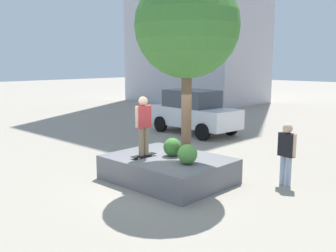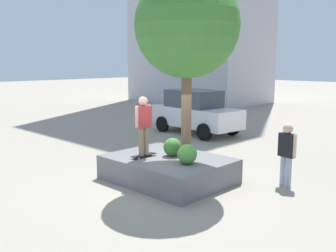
{
  "view_description": "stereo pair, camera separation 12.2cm",
  "coord_description": "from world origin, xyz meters",
  "views": [
    {
      "loc": [
        7.13,
        -7.44,
        3.35
      ],
      "look_at": [
        -0.17,
        0.25,
        1.59
      ],
      "focal_mm": 41.08,
      "sensor_mm": 36.0,
      "label": 1
    },
    {
      "loc": [
        7.22,
        -7.35,
        3.35
      ],
      "look_at": [
        -0.17,
        0.25,
        1.59
      ],
      "focal_mm": 41.08,
      "sensor_mm": 36.0,
      "label": 2
    }
  ],
  "objects": [
    {
      "name": "plaza_tree",
      "position": [
        0.34,
        0.44,
        4.29
      ],
      "size": [
        2.79,
        2.79,
        5.02
      ],
      "color": "brown",
      "rests_on": "planter_ledge"
    },
    {
      "name": "police_car",
      "position": [
        -4.43,
        6.53,
        1.04
      ],
      "size": [
        4.57,
        2.4,
        2.06
      ],
      "color": "white",
      "rests_on": "ground"
    },
    {
      "name": "bystander_watching",
      "position": [
        2.46,
        2.17,
        1.0
      ],
      "size": [
        0.58,
        0.29,
        1.73
      ],
      "color": "#8C9EB7",
      "rests_on": "ground"
    },
    {
      "name": "hedge_clump",
      "position": [
        -0.18,
        0.45,
        0.95
      ],
      "size": [
        0.52,
        0.52,
        0.52
      ],
      "primitive_type": "sphere",
      "color": "#3D7A33",
      "rests_on": "planter_ledge"
    },
    {
      "name": "boxwood_shrub",
      "position": [
        0.69,
        0.1,
        0.95
      ],
      "size": [
        0.53,
        0.53,
        0.53
      ],
      "primitive_type": "sphere",
      "color": "#4C8C3D",
      "rests_on": "planter_ledge"
    },
    {
      "name": "planter_ledge",
      "position": [
        -0.17,
        0.25,
        0.34
      ],
      "size": [
        3.33,
        2.55,
        0.69
      ],
      "primitive_type": "cube",
      "color": "slate",
      "rests_on": "ground"
    },
    {
      "name": "skateboard",
      "position": [
        -0.66,
        -0.22,
        0.75
      ],
      "size": [
        0.24,
        0.81,
        0.07
      ],
      "color": "black",
      "rests_on": "planter_ledge"
    },
    {
      "name": "skateboarder",
      "position": [
        -0.66,
        -0.22,
        1.72
      ],
      "size": [
        0.26,
        0.56,
        1.66
      ],
      "color": "#847056",
      "rests_on": "skateboard"
    },
    {
      "name": "ground_plane",
      "position": [
        0.0,
        0.0,
        0.0
      ],
      "size": [
        120.0,
        120.0,
        0.0
      ],
      "primitive_type": "plane",
      "color": "#9E9384"
    }
  ]
}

